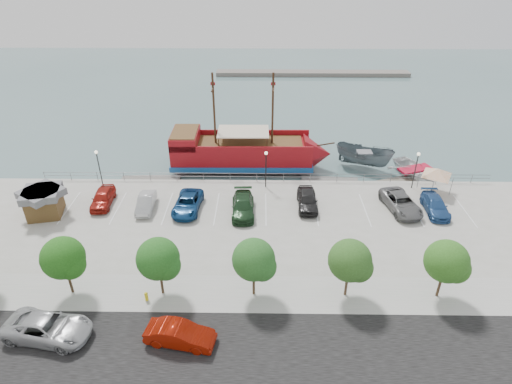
{
  "coord_description": "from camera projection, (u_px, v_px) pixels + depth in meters",
  "views": [
    {
      "loc": [
        -0.48,
        -34.25,
        23.54
      ],
      "look_at": [
        -1.0,
        2.0,
        2.0
      ],
      "focal_mm": 30.0,
      "sensor_mm": 36.0,
      "label": 1
    }
  ],
  "objects": [
    {
      "name": "shed",
      "position": [
        44.0,
        202.0,
        41.6
      ],
      "size": [
        4.01,
        4.01,
        2.78
      ],
      "rotation": [
        0.0,
        0.0,
        0.21
      ],
      "color": "brown",
      "rests_on": "land_slab"
    },
    {
      "name": "tree_e",
      "position": [
        352.0,
        262.0,
        31.04
      ],
      "size": [
        3.3,
        3.2,
        5.0
      ],
      "color": "#473321",
      "rests_on": "sidewalk"
    },
    {
      "name": "sidewalk",
      "position": [
        267.0,
        294.0,
        32.85
      ],
      "size": [
        100.0,
        4.0,
        0.05
      ],
      "primitive_type": "cube",
      "color": "#9D9D98",
      "rests_on": "land_slab"
    },
    {
      "name": "far_shore",
      "position": [
        312.0,
        73.0,
        88.92
      ],
      "size": [
        40.0,
        3.0,
        0.8
      ],
      "primitive_type": "cube",
      "color": "#6E655B",
      "rests_on": "ground"
    },
    {
      "name": "canopy_tent",
      "position": [
        438.0,
        169.0,
        44.84
      ],
      "size": [
        4.73,
        4.73,
        3.16
      ],
      "rotation": [
        0.0,
        0.0,
        0.29
      ],
      "color": "slate",
      "rests_on": "land_slab"
    },
    {
      "name": "tree_c",
      "position": [
        160.0,
        260.0,
        31.21
      ],
      "size": [
        3.3,
        3.2,
        5.0
      ],
      "color": "#473321",
      "rests_on": "sidewalk"
    },
    {
      "name": "tree_b",
      "position": [
        65.0,
        259.0,
        31.3
      ],
      "size": [
        3.3,
        3.2,
        5.0
      ],
      "color": "#473321",
      "rests_on": "sidewalk"
    },
    {
      "name": "dock_east",
      "position": [
        399.0,
        182.0,
        49.59
      ],
      "size": [
        6.87,
        4.09,
        0.38
      ],
      "primitive_type": "cube",
      "rotation": [
        0.0,
        0.0,
        0.36
      ],
      "color": "slate",
      "rests_on": "ground"
    },
    {
      "name": "street_van",
      "position": [
        48.0,
        328.0,
        28.96
      ],
      "size": [
        6.3,
        3.64,
        1.65
      ],
      "primitive_type": "imported",
      "rotation": [
        0.0,
        0.0,
        1.41
      ],
      "color": "#A0A2A3",
      "rests_on": "street"
    },
    {
      "name": "lamp_post_right",
      "position": [
        417.0,
        164.0,
        45.35
      ],
      "size": [
        0.36,
        0.36,
        4.28
      ],
      "color": "black",
      "rests_on": "land_slab"
    },
    {
      "name": "street_sedan",
      "position": [
        180.0,
        335.0,
        28.51
      ],
      "size": [
        4.92,
        2.44,
        1.55
      ],
      "primitive_type": "imported",
      "rotation": [
        0.0,
        0.0,
        1.4
      ],
      "color": "maroon",
      "rests_on": "street"
    },
    {
      "name": "lamp_post_left",
      "position": [
        98.0,
        162.0,
        45.76
      ],
      "size": [
        0.36,
        0.36,
        4.28
      ],
      "color": "black",
      "rests_on": "land_slab"
    },
    {
      "name": "parked_car_e",
      "position": [
        307.0,
        200.0,
        43.17
      ],
      "size": [
        2.01,
        4.88,
        1.66
      ],
      "primitive_type": "imported",
      "rotation": [
        0.0,
        0.0,
        -0.01
      ],
      "color": "black",
      "rests_on": "land_slab"
    },
    {
      "name": "parked_car_g",
      "position": [
        401.0,
        203.0,
        42.72
      ],
      "size": [
        3.65,
        6.07,
        1.58
      ],
      "primitive_type": "imported",
      "rotation": [
        0.0,
        0.0,
        0.19
      ],
      "color": "slate",
      "rests_on": "land_slab"
    },
    {
      "name": "parked_car_c",
      "position": [
        188.0,
        203.0,
        42.7
      ],
      "size": [
        2.82,
        5.5,
        1.49
      ],
      "primitive_type": "imported",
      "rotation": [
        0.0,
        0.0,
        -0.07
      ],
      "color": "navy",
      "rests_on": "land_slab"
    },
    {
      "name": "patrol_boat",
      "position": [
        364.0,
        158.0,
        52.34
      ],
      "size": [
        7.59,
        5.62,
        2.76
      ],
      "primitive_type": "imported",
      "rotation": [
        0.0,
        0.0,
        1.1
      ],
      "color": "slate",
      "rests_on": "ground"
    },
    {
      "name": "seawall_railing",
      "position": [
        266.0,
        177.0,
        47.89
      ],
      "size": [
        50.0,
        0.06,
        1.0
      ],
      "color": "slate",
      "rests_on": "land_slab"
    },
    {
      "name": "pirate_ship",
      "position": [
        254.0,
        153.0,
        51.98
      ],
      "size": [
        19.66,
        5.65,
        12.36
      ],
      "rotation": [
        0.0,
        0.0,
        0.01
      ],
      "color": "maroon",
      "rests_on": "ground"
    },
    {
      "name": "ground",
      "position": [
        266.0,
        229.0,
        41.97
      ],
      "size": [
        160.0,
        160.0,
        0.0
      ],
      "primitive_type": "plane",
      "color": "#49686A"
    },
    {
      "name": "parked_car_d",
      "position": [
        243.0,
        206.0,
        42.22
      ],
      "size": [
        2.37,
        5.45,
        1.56
      ],
      "primitive_type": "imported",
      "rotation": [
        0.0,
        0.0,
        0.04
      ],
      "color": "#1B391E",
      "rests_on": "land_slab"
    },
    {
      "name": "lamp_post_mid",
      "position": [
        266.0,
        163.0,
        45.54
      ],
      "size": [
        0.36,
        0.36,
        4.28
      ],
      "color": "black",
      "rests_on": "land_slab"
    },
    {
      "name": "speedboat",
      "position": [
        414.0,
        172.0,
        50.7
      ],
      "size": [
        6.67,
        7.72,
        1.34
      ],
      "primitive_type": "imported",
      "rotation": [
        0.0,
        0.0,
        0.37
      ],
      "color": "silver",
      "rests_on": "ground"
    },
    {
      "name": "street",
      "position": [
        267.0,
        360.0,
        27.7
      ],
      "size": [
        100.0,
        8.0,
        0.04
      ],
      "primitive_type": "cube",
      "color": "black",
      "rests_on": "land_slab"
    },
    {
      "name": "dock_mid",
      "position": [
        330.0,
        182.0,
        49.69
      ],
      "size": [
        6.65,
        2.29,
        0.37
      ],
      "primitive_type": "cube",
      "rotation": [
        0.0,
        0.0,
        -0.07
      ],
      "color": "slate",
      "rests_on": "ground"
    },
    {
      "name": "fire_hydrant",
      "position": [
        146.0,
        296.0,
        32.06
      ],
      "size": [
        0.28,
        0.28,
        0.8
      ],
      "rotation": [
        0.0,
        0.0,
        0.14
      ],
      "color": "gold",
      "rests_on": "sidewalk"
    },
    {
      "name": "parked_car_h",
      "position": [
        435.0,
        205.0,
        42.46
      ],
      "size": [
        2.12,
        4.94,
        1.42
      ],
      "primitive_type": "imported",
      "rotation": [
        0.0,
        0.0,
        -0.03
      ],
      "color": "navy",
      "rests_on": "land_slab"
    },
    {
      "name": "tree_f",
      "position": [
        449.0,
        263.0,
        30.95
      ],
      "size": [
        3.3,
        3.2,
        5.0
      ],
      "color": "#473321",
      "rests_on": "sidewalk"
    },
    {
      "name": "parked_car_a",
      "position": [
        103.0,
        198.0,
        43.57
      ],
      "size": [
        2.13,
        4.72,
        1.57
      ],
      "primitive_type": "imported",
      "rotation": [
        0.0,
        0.0,
        0.06
      ],
      "color": "maroon",
      "rests_on": "land_slab"
    },
    {
      "name": "dock_west",
      "position": [
        151.0,
        180.0,
        49.94
      ],
      "size": [
        6.91,
        2.24,
        0.39
      ],
      "primitive_type": "cube",
      "rotation": [
        0.0,
        0.0,
        0.04
      ],
      "color": "slate",
      "rests_on": "ground"
    },
    {
      "name": "parked_car_b",
      "position": [
        146.0,
        203.0,
        42.87
      ],
      "size": [
        1.68,
        4.34,
        1.41
      ],
      "primitive_type": "imported",
      "rotation": [
        0.0,
        0.0,
        0.04
      ],
      "color": "#B3B3B3",
      "rests_on": "land_slab"
    },
    {
      "name": "tree_d",
      "position": [
        256.0,
        261.0,
        31.12
      ],
      "size": [
        3.3,
        3.2,
        5.0
      ],
      "color": "#473321",
      "rests_on": "sidewalk"
    }
  ]
}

